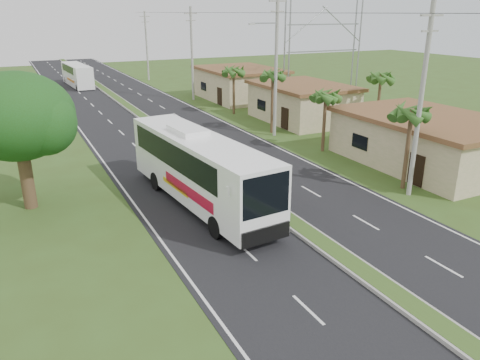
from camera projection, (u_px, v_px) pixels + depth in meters
name	position (u px, v px, depth m)	size (l,w,h in m)	color
ground	(310.00, 236.00, 22.92)	(180.00, 180.00, 0.00)	#364C1C
road_asphalt	(176.00, 141.00, 39.77)	(14.00, 160.00, 0.02)	black
median_strip	(176.00, 140.00, 39.74)	(1.20, 160.00, 0.18)	gray
lane_edge_left	(95.00, 151.00, 36.98)	(0.12, 160.00, 0.01)	silver
lane_edge_right	(246.00, 133.00, 42.58)	(0.12, 160.00, 0.01)	silver
shop_near	(427.00, 140.00, 33.22)	(8.60, 12.60, 3.52)	tan
shop_mid	(302.00, 102.00, 46.68)	(7.60, 10.60, 3.67)	tan
shop_far	(240.00, 83.00, 58.46)	(8.60, 11.60, 3.82)	tan
palm_verge_a	(412.00, 113.00, 27.60)	(2.40, 2.40, 5.45)	#473321
palm_verge_b	(326.00, 96.00, 35.48)	(2.40, 2.40, 5.05)	#473321
palm_verge_c	(273.00, 76.00, 40.88)	(2.40, 2.40, 5.85)	#473321
palm_verge_d	(234.00, 71.00, 48.87)	(2.40, 2.40, 5.25)	#473321
palm_behind_shop	(381.00, 77.00, 41.20)	(2.40, 2.40, 5.65)	#473321
shade_tree	(15.00, 120.00, 24.60)	(6.30, 6.00, 7.54)	#473321
utility_pole_a	(421.00, 101.00, 26.23)	(1.60, 0.28, 11.00)	gray
utility_pole_b	(276.00, 63.00, 39.51)	(3.20, 0.28, 12.00)	gray
utility_pole_c	(192.00, 53.00, 56.58)	(1.60, 0.28, 11.00)	gray
utility_pole_d	(147.00, 45.00, 73.53)	(1.60, 0.28, 10.50)	gray
billboard_lattice	(323.00, 44.00, 55.09)	(10.18, 1.18, 12.07)	gray
coach_bus_main	(199.00, 165.00, 25.98)	(3.89, 13.30, 4.24)	white
coach_bus_far	(77.00, 74.00, 68.63)	(2.99, 10.93, 3.15)	white
motorcyclist	(251.00, 172.00, 29.32)	(1.69, 1.05, 2.40)	black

